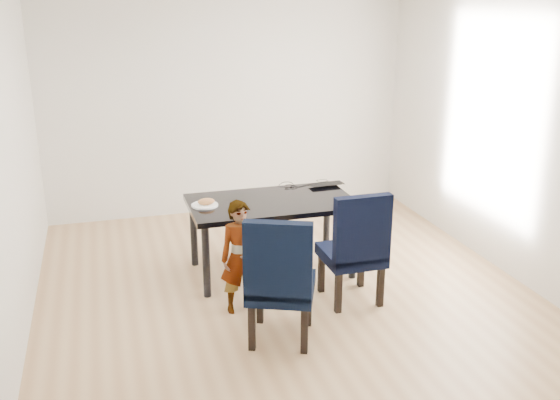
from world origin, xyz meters
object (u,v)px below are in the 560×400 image
object	(u,v)px
chair_right	(351,245)
laptop	(325,183)
chair_left	(281,276)
plate	(205,205)
child	(241,257)
dining_table	(272,236)

from	to	relation	value
chair_right	laptop	distance (m)	1.16
chair_left	plate	distance (m)	1.35
chair_right	child	distance (m)	1.00
child	laptop	bearing A→B (deg)	42.38
chair_left	child	distance (m)	0.58
chair_left	laptop	size ratio (longest dim) A/B	2.98
dining_table	child	size ratio (longest dim) A/B	1.58
child	chair_left	bearing A→B (deg)	-69.66
dining_table	laptop	size ratio (longest dim) A/B	4.41
child	plate	bearing A→B (deg)	103.42
plate	laptop	xyz separation A→B (m)	(1.33, 0.33, 0.01)
dining_table	child	xyz separation A→B (m)	(-0.47, -0.71, 0.13)
chair_right	plate	bearing A→B (deg)	145.25
chair_left	child	bearing A→B (deg)	133.60
plate	laptop	size ratio (longest dim) A/B	0.71
dining_table	laptop	bearing A→B (deg)	27.24
chair_right	chair_left	bearing A→B (deg)	-149.83
dining_table	chair_left	xyz separation A→B (m)	(-0.27, -1.25, 0.16)
plate	chair_right	bearing A→B (deg)	-34.21
dining_table	chair_left	size ratio (longest dim) A/B	1.48
dining_table	laptop	distance (m)	0.86
dining_table	chair_left	distance (m)	1.29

